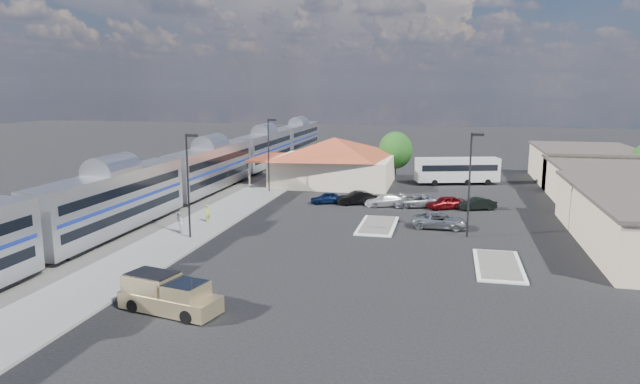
% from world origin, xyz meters
% --- Properties ---
extents(ground, '(280.00, 280.00, 0.00)m').
position_xyz_m(ground, '(0.00, 0.00, 0.00)').
color(ground, black).
rests_on(ground, ground).
extents(railbed, '(16.00, 100.00, 0.12)m').
position_xyz_m(railbed, '(-21.00, 8.00, 0.06)').
color(railbed, '#4C4944').
rests_on(railbed, ground).
extents(platform, '(5.50, 92.00, 0.18)m').
position_xyz_m(platform, '(-12.00, 6.00, 0.09)').
color(platform, gray).
rests_on(platform, ground).
extents(passenger_train, '(3.00, 104.00, 5.55)m').
position_xyz_m(passenger_train, '(-18.00, 14.97, 2.87)').
color(passenger_train, silver).
rests_on(passenger_train, ground).
extents(freight_cars, '(2.80, 46.00, 4.00)m').
position_xyz_m(freight_cars, '(-24.00, 6.12, 1.93)').
color(freight_cars, black).
rests_on(freight_cars, ground).
extents(station_depot, '(18.35, 12.24, 6.20)m').
position_xyz_m(station_depot, '(-4.56, 24.00, 3.13)').
color(station_depot, beige).
rests_on(station_depot, ground).
extents(buildings_east, '(14.40, 51.40, 4.80)m').
position_xyz_m(buildings_east, '(28.00, 14.28, 2.27)').
color(buildings_east, '#C6B28C').
rests_on(buildings_east, ground).
extents(traffic_island_south, '(3.30, 7.50, 0.21)m').
position_xyz_m(traffic_island_south, '(4.00, 2.00, 0.10)').
color(traffic_island_south, silver).
rests_on(traffic_island_south, ground).
extents(traffic_island_north, '(3.30, 7.50, 0.21)m').
position_xyz_m(traffic_island_north, '(14.00, -8.00, 0.10)').
color(traffic_island_north, silver).
rests_on(traffic_island_north, ground).
extents(lamp_plat_s, '(1.08, 0.25, 9.00)m').
position_xyz_m(lamp_plat_s, '(-10.90, -6.00, 5.34)').
color(lamp_plat_s, black).
rests_on(lamp_plat_s, ground).
extents(lamp_plat_n, '(1.08, 0.25, 9.00)m').
position_xyz_m(lamp_plat_n, '(-10.90, 16.00, 5.34)').
color(lamp_plat_n, black).
rests_on(lamp_plat_n, ground).
extents(lamp_lot, '(1.08, 0.25, 9.00)m').
position_xyz_m(lamp_lot, '(12.10, 0.00, 5.34)').
color(lamp_lot, black).
rests_on(lamp_lot, ground).
extents(tree_depot, '(4.71, 4.71, 6.63)m').
position_xyz_m(tree_depot, '(3.00, 30.00, 4.02)').
color(tree_depot, '#382314').
rests_on(tree_depot, ground).
extents(pickup_truck, '(6.28, 3.39, 2.06)m').
position_xyz_m(pickup_truck, '(-5.20, -20.85, 0.98)').
color(pickup_truck, tan).
rests_on(pickup_truck, ground).
extents(suv, '(5.13, 2.47, 1.41)m').
position_xyz_m(suv, '(9.66, 2.52, 0.71)').
color(suv, gray).
rests_on(suv, ground).
extents(coach_bus, '(11.12, 5.34, 3.50)m').
position_xyz_m(coach_bus, '(11.44, 27.30, 2.01)').
color(coach_bus, white).
rests_on(coach_bus, ground).
extents(person_a, '(0.54, 0.69, 1.65)m').
position_xyz_m(person_a, '(-11.82, -0.39, 1.01)').
color(person_a, '#C6D041').
rests_on(person_a, platform).
extents(person_b, '(0.99, 1.10, 1.84)m').
position_xyz_m(person_b, '(-12.62, -4.83, 1.10)').
color(person_b, white).
rests_on(person_b, platform).
extents(parked_car_a, '(4.07, 2.76, 1.29)m').
position_xyz_m(parked_car_a, '(-2.72, 11.16, 0.64)').
color(parked_car_a, '#0D1C41').
rests_on(parked_car_a, ground).
extents(parked_car_b, '(4.62, 3.31, 1.45)m').
position_xyz_m(parked_car_b, '(0.48, 11.46, 0.72)').
color(parked_car_b, black).
rests_on(parked_car_b, ground).
extents(parked_car_c, '(4.75, 3.33, 1.28)m').
position_xyz_m(parked_car_c, '(3.68, 11.16, 0.64)').
color(parked_car_c, white).
rests_on(parked_car_c, ground).
extents(parked_car_d, '(5.37, 3.80, 1.36)m').
position_xyz_m(parked_car_d, '(6.88, 11.46, 0.68)').
color(parked_car_d, '#909398').
rests_on(parked_car_d, ground).
extents(parked_car_e, '(4.41, 3.35, 1.40)m').
position_xyz_m(parked_car_e, '(10.08, 11.16, 0.70)').
color(parked_car_e, '#650B0F').
rests_on(parked_car_e, ground).
extents(parked_car_f, '(4.27, 2.76, 1.33)m').
position_xyz_m(parked_car_f, '(13.28, 11.46, 0.66)').
color(parked_car_f, black).
rests_on(parked_car_f, ground).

